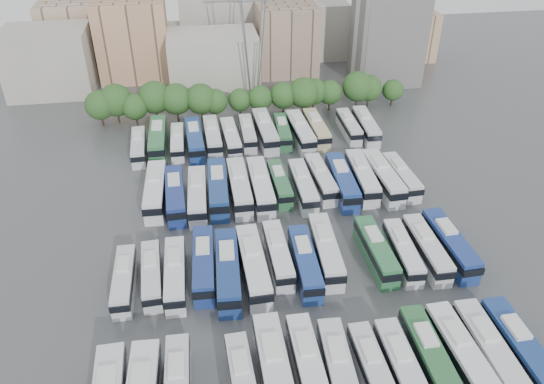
{
  "coord_description": "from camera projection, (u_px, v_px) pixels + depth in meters",
  "views": [
    {
      "loc": [
        -10.56,
        -57.81,
        47.26
      ],
      "look_at": [
        -0.39,
        8.52,
        3.0
      ],
      "focal_mm": 35.0,
      "sensor_mm": 36.0,
      "label": 1
    }
  ],
  "objects": [
    {
      "name": "bus_r2_s6",
      "position": [
        261.0,
        186.0,
        83.43
      ],
      "size": [
        3.03,
        13.51,
        4.23
      ],
      "rotation": [
        0.0,
        0.0,
        0.01
      ],
      "color": "silver",
      "rests_on": "ground"
    },
    {
      "name": "bus_r1_s1",
      "position": [
        152.0,
        275.0,
        66.91
      ],
      "size": [
        2.93,
        11.01,
        3.42
      ],
      "rotation": [
        0.0,
        0.0,
        0.05
      ],
      "color": "silver",
      "rests_on": "ground"
    },
    {
      "name": "bus_r0_s9",
      "position": [
        403.0,
        371.0,
        54.48
      ],
      "size": [
        2.73,
        12.1,
        3.79
      ],
      "rotation": [
        0.0,
        0.0,
        0.01
      ],
      "color": "silver",
      "rests_on": "ground"
    },
    {
      "name": "tree_line",
      "position": [
        238.0,
        96.0,
        107.08
      ],
      "size": [
        65.34,
        8.03,
        8.3
      ],
      "color": "black",
      "rests_on": "ground"
    },
    {
      "name": "bus_r2_s7",
      "position": [
        280.0,
        183.0,
        84.86
      ],
      "size": [
        2.7,
        11.11,
        3.47
      ],
      "rotation": [
        0.0,
        0.0,
        0.03
      ],
      "color": "#2F6E42",
      "rests_on": "ground"
    },
    {
      "name": "bus_r3_s2",
      "position": [
        178.0,
        142.0,
        96.68
      ],
      "size": [
        2.45,
        10.87,
        3.4
      ],
      "rotation": [
        0.0,
        0.0,
        -0.01
      ],
      "color": "white",
      "rests_on": "ground"
    },
    {
      "name": "bus_r0_s10",
      "position": [
        429.0,
        357.0,
        55.96
      ],
      "size": [
        2.76,
        12.27,
        3.84
      ],
      "rotation": [
        0.0,
        0.0,
        -0.01
      ],
      "color": "#2C6739",
      "rests_on": "ground"
    },
    {
      "name": "bus_r3_s3",
      "position": [
        195.0,
        139.0,
        96.79
      ],
      "size": [
        3.4,
        13.08,
        4.07
      ],
      "rotation": [
        0.0,
        0.0,
        0.04
      ],
      "color": "navy",
      "rests_on": "ground"
    },
    {
      "name": "bus_r1_s0",
      "position": [
        124.0,
        280.0,
        66.1
      ],
      "size": [
        2.43,
        10.91,
        3.42
      ],
      "rotation": [
        0.0,
        0.0,
        -0.0
      ],
      "color": "silver",
      "rests_on": "ground"
    },
    {
      "name": "bus_r2_s2",
      "position": [
        175.0,
        195.0,
        81.55
      ],
      "size": [
        3.29,
        13.06,
        4.07
      ],
      "rotation": [
        0.0,
        0.0,
        0.04
      ],
      "color": "navy",
      "rests_on": "ground"
    },
    {
      "name": "bus_r2_s8",
      "position": [
        303.0,
        186.0,
        83.88
      ],
      "size": [
        2.78,
        12.36,
        3.87
      ],
      "rotation": [
        0.0,
        0.0,
        0.01
      ],
      "color": "silver",
      "rests_on": "ground"
    },
    {
      "name": "bus_r1_s2",
      "position": [
        175.0,
        274.0,
        66.81
      ],
      "size": [
        2.66,
        11.85,
        3.71
      ],
      "rotation": [
        0.0,
        0.0,
        -0.01
      ],
      "color": "silver",
      "rests_on": "ground"
    },
    {
      "name": "bus_r2_s12",
      "position": [
        383.0,
        177.0,
        85.74
      ],
      "size": [
        3.54,
        13.6,
        4.23
      ],
      "rotation": [
        0.0,
        0.0,
        0.04
      ],
      "color": "silver",
      "rests_on": "ground"
    },
    {
      "name": "bus_r3_s12",
      "position": [
        349.0,
        126.0,
        101.95
      ],
      "size": [
        2.45,
        11.19,
        3.51
      ],
      "rotation": [
        0.0,
        0.0,
        -0.0
      ],
      "color": "silver",
      "rests_on": "ground"
    },
    {
      "name": "bus_r0_s12",
      "position": [
        489.0,
        352.0,
        56.38
      ],
      "size": [
        2.84,
        12.83,
        4.02
      ],
      "rotation": [
        0.0,
        0.0,
        0.0
      ],
      "color": "silver",
      "rests_on": "ground"
    },
    {
      "name": "bus_r0_s5",
      "position": [
        275.0,
        372.0,
        54.17
      ],
      "size": [
        3.05,
        13.45,
        4.21
      ],
      "rotation": [
        0.0,
        0.0,
        0.01
      ],
      "color": "silver",
      "rests_on": "ground"
    },
    {
      "name": "bus_r1_s5",
      "position": [
        253.0,
        265.0,
        67.84
      ],
      "size": [
        3.32,
        13.48,
        4.2
      ],
      "rotation": [
        0.0,
        0.0,
        0.03
      ],
      "color": "silver",
      "rests_on": "ground"
    },
    {
      "name": "electricity_pylon",
      "position": [
        252.0,
        14.0,
        106.3
      ],
      "size": [
        9.0,
        6.91,
        33.83
      ],
      "color": "slate",
      "rests_on": "ground"
    },
    {
      "name": "bus_r2_s5",
      "position": [
        239.0,
        187.0,
        83.28
      ],
      "size": [
        3.07,
        13.38,
        4.19
      ],
      "rotation": [
        0.0,
        0.0,
        0.01
      ],
      "color": "silver",
      "rests_on": "ground"
    },
    {
      "name": "bus_r2_s11",
      "position": [
        362.0,
        177.0,
        85.95
      ],
      "size": [
        3.33,
        13.15,
        4.1
      ],
      "rotation": [
        0.0,
        0.0,
        -0.04
      ],
      "color": "silver",
      "rests_on": "ground"
    },
    {
      "name": "bus_r0_s4",
      "position": [
        243.0,
        383.0,
        53.45
      ],
      "size": [
        2.89,
        11.22,
        3.49
      ],
      "rotation": [
        0.0,
        0.0,
        0.04
      ],
      "color": "silver",
      "rests_on": "ground"
    },
    {
      "name": "bus_r3_s9",
      "position": [
        300.0,
        132.0,
        99.34
      ],
      "size": [
        3.55,
        13.31,
        4.14
      ],
      "rotation": [
        0.0,
        0.0,
        0.05
      ],
      "color": "silver",
      "rests_on": "ground"
    },
    {
      "name": "bus_r2_s1",
      "position": [
        155.0,
        190.0,
        82.46
      ],
      "size": [
        3.3,
        13.46,
        4.2
      ],
      "rotation": [
        0.0,
        0.0,
        -0.03
      ],
      "color": "silver",
      "rests_on": "ground"
    },
    {
      "name": "bus_r2_s3",
      "position": [
        197.0,
        195.0,
        81.47
      ],
      "size": [
        3.2,
        12.89,
        4.02
      ],
      "rotation": [
        0.0,
        0.0,
        -0.03
      ],
      "color": "silver",
      "rests_on": "ground"
    },
    {
      "name": "bus_r0_s11",
      "position": [
        461.0,
        355.0,
        56.02
      ],
      "size": [
        3.33,
        12.9,
        4.01
      ],
      "rotation": [
        0.0,
        0.0,
        0.04
      ],
      "color": "white",
      "rests_on": "ground"
    },
    {
      "name": "bus_r0_s7",
      "position": [
        339.0,
        372.0,
        54.38
      ],
      "size": [
        3.25,
        12.31,
        3.83
      ],
      "rotation": [
        0.0,
        0.0,
        -0.05
      ],
      "color": "silver",
      "rests_on": "ground"
    },
    {
      "name": "bus_r2_s13",
      "position": [
        401.0,
        176.0,
        86.47
      ],
      "size": [
        3.12,
        11.71,
        3.64
      ],
      "rotation": [
        0.0,
        0.0,
        0.05
      ],
      "color": "silver",
      "rests_on": "ground"
    },
    {
      "name": "bus_r3_s6",
      "position": [
        248.0,
        133.0,
        99.6
      ],
      "size": [
        2.56,
        11.23,
        3.52
      ],
      "rotation": [
        0.0,
        0.0,
        -0.01
      ],
      "color": "silver",
      "rests_on": "ground"
    },
    {
      "name": "bus_r3_s10",
      "position": [
        316.0,
        129.0,
        100.68
      ],
      "size": [
        3.03,
        12.46,
        3.89
      ],
      "rotation": [
        0.0,
        0.0,
        0.03
      ],
      "color": "#C8BC89",
      "rests_on": "ground"
    },
    {
      "name": "bus_r1_s13",
      "position": [
        450.0,
        244.0,
        71.57
      ],
      "size": [
        3.23,
        12.9,
        4.02
      ],
      "rotation": [
        0.0,
        0.0,
        0.03
      ],
      "color": "navy",
      "rests_on": "ground"
    },
    {
      "name": "bus_r2_s4",
      "position": [
        218.0,
        188.0,
        82.93
      ],
      "size": [
        3.35,
        13.64,
        4.25
      ],
      "rotation": [
        0.0,
        0.0,
        -0.03
      ],
      "color": "navy",
      "rests_on": "ground"
    },
    {
      "name": "apartment_tower",
      "position": [
        389.0,
        24.0,
        120.06
      ],
      "size": [
        14.0,
        14.0,
        26.0
      ],
      "primitive_type": "cube",
      "color": "silver",
      "rests_on": "ground"
    },
    {
      "name": "bus_r1_s4",
      "position": [
        228.0,
        270.0,
        67.06
      ],
      "size": [
        3.54,
        13.55,
        4.21
      ],
      "rotation": [
        0.0,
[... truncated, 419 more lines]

